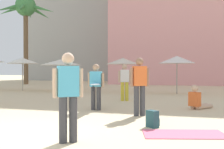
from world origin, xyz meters
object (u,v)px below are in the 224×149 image
person_far_left (139,84)px  person_mid_right (68,93)px  person_near_left (97,85)px  cafe_umbrella_3 (23,61)px  person_near_right (198,101)px  cafe_umbrella_4 (123,61)px  beach_towel (184,134)px  person_mid_left (125,81)px  palm_tree_left (26,12)px  cafe_umbrella_2 (61,62)px  cafe_umbrella_1 (177,60)px  backpack (153,119)px

person_far_left → person_mid_right: bearing=-43.2°
person_far_left → person_near_left: bearing=-148.4°
cafe_umbrella_3 → person_near_right: cafe_umbrella_3 is taller
cafe_umbrella_4 → person_mid_right: size_ratio=1.24×
beach_towel → person_mid_left: (-2.76, 6.05, 0.92)m
palm_tree_left → cafe_umbrella_2: bearing=-44.3°
cafe_umbrella_3 → beach_towel: bearing=-43.1°
cafe_umbrella_1 → cafe_umbrella_2: size_ratio=0.83×
person_near_left → palm_tree_left: bearing=37.9°
cafe_umbrella_4 → cafe_umbrella_2: bearing=179.7°
cafe_umbrella_2 → cafe_umbrella_3: 2.77m
person_mid_left → person_mid_right: person_mid_right is taller
cafe_umbrella_1 → backpack: 10.16m
person_near_left → person_near_right: bearing=-74.5°
cafe_umbrella_1 → person_mid_left: cafe_umbrella_1 is taller
cafe_umbrella_2 → cafe_umbrella_3: cafe_umbrella_3 is taller
cafe_umbrella_3 → person_mid_left: size_ratio=1.33×
person_mid_left → beach_towel: bearing=7.8°
person_near_left → person_far_left: 1.92m
cafe_umbrella_1 → cafe_umbrella_4: 3.30m
cafe_umbrella_2 → cafe_umbrella_3: (-2.75, -0.28, 0.12)m
person_mid_left → person_far_left: bearing=2.8°
cafe_umbrella_1 → backpack: size_ratio=5.38×
backpack → person_near_left: person_near_left is taller
cafe_umbrella_3 → person_mid_right: (8.75, -11.53, -1.09)m
person_near_right → person_near_left: person_near_left is taller
cafe_umbrella_2 → person_near_left: bearing=-55.5°
person_near_right → person_near_left: size_ratio=0.33×
cafe_umbrella_3 → cafe_umbrella_4: cafe_umbrella_3 is taller
palm_tree_left → beach_towel: palm_tree_left is taller
palm_tree_left → cafe_umbrella_4: bearing=-31.9°
palm_tree_left → cafe_umbrella_1: size_ratio=3.89×
cafe_umbrella_4 → beach_towel: bearing=-69.5°
palm_tree_left → beach_towel: (15.62, -17.77, -7.21)m
palm_tree_left → person_mid_right: (13.45, -19.09, -6.25)m
person_near_right → person_mid_left: (-3.16, 1.86, 0.63)m
beach_towel → person_mid_right: person_mid_right is taller
cafe_umbrella_2 → person_far_left: 10.81m
cafe_umbrella_4 → person_near_left: bearing=-83.5°
person_near_right → palm_tree_left: bearing=88.5°
palm_tree_left → person_mid_right: size_ratio=5.00×
person_near_right → person_far_left: person_far_left is taller
palm_tree_left → person_far_left: 22.05m
backpack → cafe_umbrella_1: bearing=39.5°
palm_tree_left → backpack: (14.86, -17.21, -7.02)m
person_near_left → person_mid_left: person_mid_left is taller
palm_tree_left → backpack: bearing=-49.2°
cafe_umbrella_2 → person_far_left: bearing=-50.9°
cafe_umbrella_1 → person_near_right: cafe_umbrella_1 is taller
cafe_umbrella_2 → person_mid_right: 13.28m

